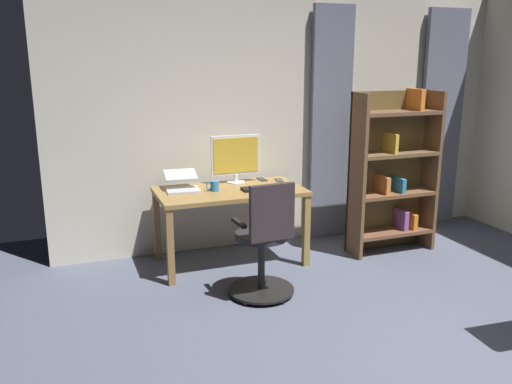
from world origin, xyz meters
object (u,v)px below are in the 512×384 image
computer_monitor (236,157)px  computer_keyboard (263,188)px  desk (230,199)px  laptop (182,184)px  office_chair (265,244)px  cell_phone_by_monitor (279,180)px  cell_phone_face_up (262,179)px  bookshelf (392,173)px  computer_mouse (291,185)px  mug_tea (214,186)px

computer_monitor → computer_keyboard: computer_monitor is taller
desk → laptop: laptop is taller
office_chair → cell_phone_by_monitor: (-0.55, -1.02, 0.27)m
cell_phone_face_up → bookshelf: 1.32m
laptop → bookshelf: size_ratio=0.23×
office_chair → computer_keyboard: office_chair is taller
computer_monitor → cell_phone_by_monitor: bearing=170.1°
computer_keyboard → cell_phone_by_monitor: bearing=-134.5°
desk → cell_phone_face_up: 0.51m
cell_phone_by_monitor → desk: bearing=29.3°
bookshelf → computer_mouse: bearing=-5.6°
desk → mug_tea: (0.16, 0.01, 0.14)m
desk → bookshelf: bearing=173.0°
laptop → cell_phone_face_up: (-0.86, -0.14, -0.05)m
bookshelf → computer_monitor: bearing=-16.6°
office_chair → computer_mouse: 0.98m
computer_mouse → cell_phone_face_up: bearing=-66.0°
computer_monitor → desk: bearing=60.7°
laptop → computer_mouse: bearing=172.0°
computer_mouse → cell_phone_by_monitor: bearing=-87.7°
computer_mouse → computer_monitor: bearing=-37.8°
computer_mouse → computer_keyboard: bearing=2.5°
desk → computer_keyboard: 0.34m
cell_phone_face_up → mug_tea: mug_tea is taller
computer_monitor → cell_phone_face_up: size_ratio=3.47×
computer_mouse → cell_phone_by_monitor: computer_mouse is taller
computer_keyboard → computer_mouse: 0.29m
office_chair → mug_tea: bearing=98.9°
desk → mug_tea: mug_tea is taller
mug_tea → computer_monitor: bearing=-138.8°
laptop → mug_tea: 0.31m
bookshelf → cell_phone_by_monitor: bearing=-19.2°
office_chair → mug_tea: office_chair is taller
computer_monitor → computer_keyboard: bearing=113.8°
computer_monitor → laptop: size_ratio=1.34×
office_chair → laptop: (0.46, -0.97, 0.33)m
office_chair → laptop: 1.12m
computer_mouse → desk: bearing=-9.3°
laptop → cell_phone_by_monitor: (-1.01, -0.05, -0.05)m
office_chair → cell_phone_by_monitor: 1.19m
office_chair → computer_monitor: size_ratio=2.01×
computer_keyboard → mug_tea: mug_tea is taller
computer_keyboard → computer_mouse: bearing=-177.5°
computer_mouse → cell_phone_by_monitor: 0.27m
office_chair → laptop: bearing=112.0°
computer_monitor → laptop: 0.62m
computer_monitor → laptop: bearing=12.4°
computer_keyboard → bookshelf: size_ratio=0.25×
desk → cell_phone_face_up: cell_phone_face_up is taller
cell_phone_by_monitor → cell_phone_face_up: 0.18m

